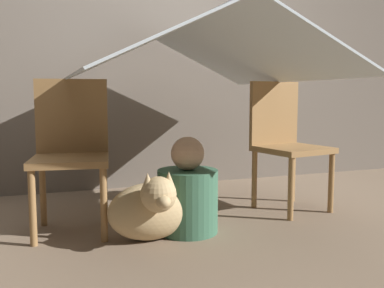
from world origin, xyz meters
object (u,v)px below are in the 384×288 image
(chair_right, at_px, (285,139))
(person_front, at_px, (188,195))
(dog, at_px, (151,209))
(chair_left, at_px, (71,148))

(chair_right, height_order, person_front, chair_right)
(person_front, xyz_separation_m, dog, (-0.23, -0.08, -0.04))
(person_front, bearing_deg, chair_left, 155.50)
(chair_right, relative_size, person_front, 1.60)
(dog, bearing_deg, chair_right, 19.10)
(chair_left, xyz_separation_m, person_front, (0.59, -0.27, -0.25))
(chair_left, distance_m, chair_right, 1.37)
(chair_left, bearing_deg, person_front, -15.46)
(chair_left, distance_m, dog, 0.58)
(chair_left, relative_size, person_front, 1.60)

